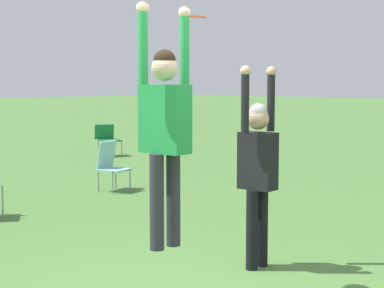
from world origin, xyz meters
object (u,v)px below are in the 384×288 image
at_px(frisbee, 193,16).
at_px(camping_chair_0, 110,163).
at_px(person_defending, 258,163).
at_px(person_jumping, 165,121).
at_px(camping_chair_3, 108,137).

xyz_separation_m(frisbee, camping_chair_0, (2.82, 4.65, -1.98)).
height_order(person_defending, camping_chair_0, person_defending).
bearing_deg(frisbee, person_defending, -2.15).
distance_m(person_jumping, person_defending, 1.48).
bearing_deg(camping_chair_0, camping_chair_3, -142.72).
height_order(person_jumping, person_defending, person_jumping).
height_order(person_jumping, camping_chair_3, person_jumping).
relative_size(person_defending, camping_chair_3, 2.57).
bearing_deg(camping_chair_3, camping_chair_0, 75.96).
relative_size(person_jumping, camping_chair_0, 2.36).
relative_size(person_jumping, person_defending, 0.99).
distance_m(camping_chair_0, camping_chair_3, 5.21).
bearing_deg(person_defending, frisbee, -96.60).
relative_size(person_jumping, frisbee, 8.01).
distance_m(frisbee, camping_chair_3, 10.81).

